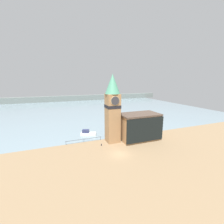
% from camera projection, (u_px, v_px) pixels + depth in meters
% --- Properties ---
extents(ground_plane, '(160.00, 160.00, 0.00)m').
position_uv_depth(ground_plane, '(120.00, 154.00, 38.55)').
color(ground_plane, '#846B4C').
extents(water, '(160.00, 120.00, 0.00)m').
position_uv_depth(water, '(78.00, 108.00, 103.46)').
color(water, gray).
rests_on(water, ground_plane).
extents(far_shoreline, '(180.00, 3.00, 5.00)m').
position_uv_depth(far_shoreline, '(71.00, 98.00, 139.48)').
color(far_shoreline, slate).
rests_on(far_shoreline, water).
extents(pier_railing, '(11.17, 0.08, 1.09)m').
position_uv_depth(pier_railing, '(84.00, 139.00, 45.69)').
color(pier_railing, '#333338').
rests_on(pier_railing, ground_plane).
extents(clock_tower, '(4.42, 4.42, 20.47)m').
position_uv_depth(clock_tower, '(113.00, 107.00, 44.52)').
color(clock_tower, '#9E754C').
rests_on(clock_tower, ground_plane).
extents(pier_building, '(12.48, 7.44, 8.41)m').
position_uv_depth(pier_building, '(139.00, 126.00, 47.74)').
color(pier_building, '#9E754C').
rests_on(pier_building, ground_plane).
extents(boat_near, '(5.53, 3.51, 1.99)m').
position_uv_depth(boat_near, '(88.00, 133.00, 51.92)').
color(boat_near, silver).
rests_on(boat_near, water).
extents(mooring_bollard_near, '(0.28, 0.28, 0.60)m').
position_uv_depth(mooring_bollard_near, '(101.00, 145.00, 43.50)').
color(mooring_bollard_near, black).
rests_on(mooring_bollard_near, ground_plane).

